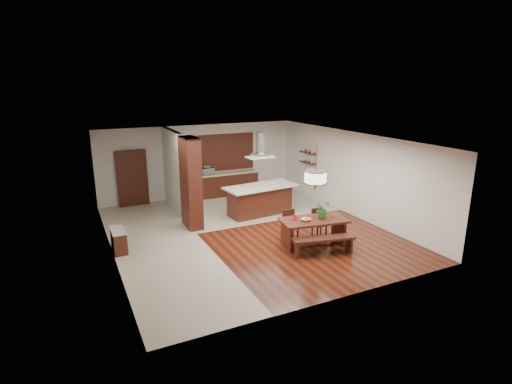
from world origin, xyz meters
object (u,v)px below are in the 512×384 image
dining_table (313,226)px  fruit_bowl (306,220)px  foliage_plant (322,209)px  range_hood (260,145)px  dining_chair_left (291,225)px  pendant_lantern (316,168)px  dining_chair_right (319,223)px  hallway_console (119,240)px  island_cup (272,183)px  microwave (207,171)px  kitchen_island (260,200)px  dining_bench (324,246)px

dining_table → fruit_bowl: size_ratio=7.51×
foliage_plant → range_hood: 3.47m
dining_chair_left → pendant_lantern: 1.95m
dining_chair_right → foliage_plant: (-0.26, -0.48, 0.61)m
range_hood → hallway_console: bearing=-166.7°
dining_table → pendant_lantern: bearing=0.0°
hallway_console → pendant_lantern: (5.06, -1.98, 1.93)m
island_cup → microwave: size_ratio=0.25×
dining_table → dining_chair_right: dining_chair_right is taller
hallway_console → island_cup: island_cup is taller
dining_chair_left → island_cup: (0.68, 2.42, 0.65)m
microwave → dining_table: bearing=-84.9°
dining_chair_left → pendant_lantern: (0.37, -0.64, 1.80)m
pendant_lantern → fruit_bowl: 1.46m
dining_table → dining_chair_left: (-0.37, 0.64, -0.13)m
island_cup → microwave: 3.22m
dining_chair_right → kitchen_island: 2.74m
dining_chair_right → pendant_lantern: (-0.55, -0.49, 1.82)m
dining_table → dining_chair_left: 0.75m
pendant_lantern → fruit_bowl: (-0.28, -0.02, -1.44)m
dining_chair_left → dining_chair_right: (0.92, -0.15, -0.02)m
hallway_console → island_cup: (5.37, 1.08, 0.78)m
dining_bench → range_hood: range_hood is taller
dining_chair_left → island_cup: 2.60m
dining_table → island_cup: bearing=84.3°
dining_bench → microwave: (-0.96, 6.64, 0.85)m
dining_bench → kitchen_island: bearing=90.4°
fruit_bowl → range_hood: range_hood is taller
dining_bench → fruit_bowl: (-0.17, 0.65, 0.57)m
kitchen_island → fruit_bowl: bearing=-98.7°
dining_chair_right → range_hood: size_ratio=0.94×
dining_table → dining_bench: (-0.11, -0.66, -0.33)m
microwave → range_hood: bearing=-76.7°
foliage_plant → kitchen_island: foliage_plant is taller
island_cup → dining_chair_left: bearing=-105.6°
dining_table → island_cup: 3.12m
dining_chair_left → foliage_plant: bearing=-38.3°
hallway_console → dining_chair_left: bearing=-16.0°
hallway_console → dining_chair_right: dining_chair_right is taller
dining_chair_right → fruit_bowl: bearing=-145.1°
dining_bench → microwave: 6.76m
dining_chair_right → foliage_plant: bearing=-115.5°
foliage_plant → microwave: (-1.35, 5.96, 0.05)m
pendant_lantern → range_hood: same height
foliage_plant → island_cup: size_ratio=4.16×
dining_bench → dining_chair_left: 1.34m
dining_chair_right → foliage_plant: 0.82m
foliage_plant → range_hood: bearing=97.6°
dining_chair_right → range_hood: 3.42m
range_hood → microwave: (-0.93, 2.83, -1.38)m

